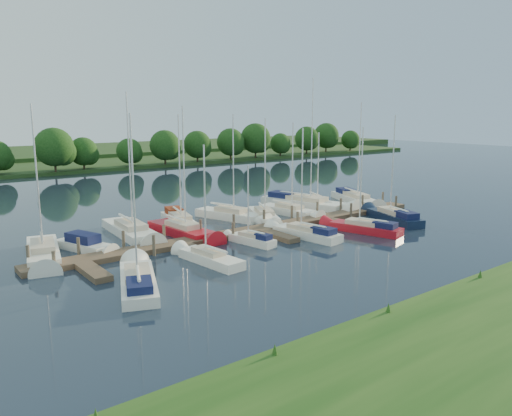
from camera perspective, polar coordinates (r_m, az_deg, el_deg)
ground at (r=39.05m, az=7.40°, el=-4.92°), size 260.00×260.00×0.00m
dock at (r=44.31m, az=0.76°, el=-2.64°), size 40.00×6.00×0.40m
mooring_pilings at (r=45.08m, az=-0.12°, el=-1.88°), size 38.24×2.84×2.00m
far_shore at (r=105.52m, az=-22.58°, el=4.54°), size 180.00×30.00×0.60m
distant_hill at (r=129.74m, az=-25.46°, el=5.55°), size 220.00×40.00×1.40m
treeline at (r=92.03m, az=-22.27°, el=6.02°), size 146.29×9.65×7.97m
sailboat_n_0 at (r=40.02m, az=-23.13°, el=-4.93°), size 3.83×9.21×11.64m
motorboat at (r=41.12m, az=-18.94°, el=-4.12°), size 3.29×5.84×1.67m
sailboat_n_2 at (r=44.70m, az=-14.00°, el=-2.75°), size 2.98×10.09×12.70m
sailboat_n_3 at (r=43.90m, az=-8.24°, el=-2.78°), size 2.80×9.08×11.54m
sailboat_n_4 at (r=47.39m, az=-8.69°, el=-1.69°), size 3.67×8.46×10.88m
sailboat_n_5 at (r=49.98m, az=-2.82°, el=-0.98°), size 4.11×8.38×10.85m
sailboat_n_6 at (r=49.59m, az=0.96°, el=-1.07°), size 4.82×7.90×10.42m
sailboat_n_7 at (r=52.32m, az=3.90°, el=-0.46°), size 2.77×7.79×9.95m
sailboat_n_8 at (r=56.71m, az=5.83°, el=0.46°), size 5.23×11.81×14.75m
sailboat_n_9 at (r=58.57m, az=6.94°, el=0.71°), size 3.65×6.64×8.65m
sailboat_n_10 at (r=60.27m, az=11.33°, el=0.93°), size 4.91×9.48×12.08m
sailboat_s_0 at (r=32.03m, az=-13.35°, el=-8.15°), size 4.61×8.58×10.91m
sailboat_s_1 at (r=36.04m, az=-5.50°, el=-5.79°), size 2.21×6.83×8.76m
sailboat_s_2 at (r=40.76m, az=-0.55°, el=-3.69°), size 1.97×5.13×6.73m
sailboat_s_3 at (r=43.05m, az=5.59°, el=-2.93°), size 2.66×7.57×9.65m
sailboat_s_4 at (r=45.71m, az=12.17°, el=-2.31°), size 3.45×7.59×9.71m
sailboat_s_5 at (r=50.99m, az=15.36°, el=-1.06°), size 4.10×8.33×10.76m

